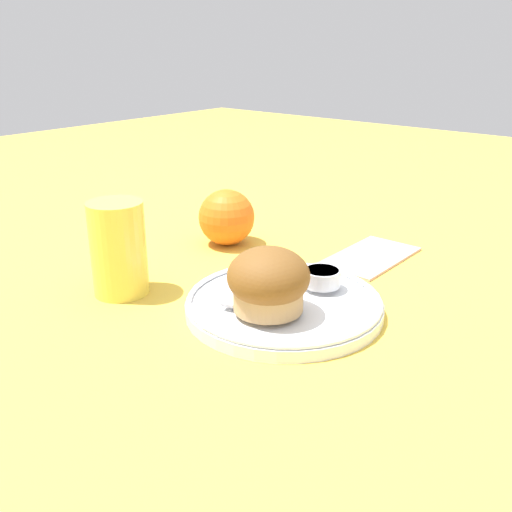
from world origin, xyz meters
TOP-DOWN VIEW (x-y plane):
  - ground_plane at (0.00, 0.00)m, footprint 3.00×3.00m
  - plate at (0.02, 0.01)m, footprint 0.23×0.23m
  - muffin at (-0.02, -0.00)m, footprint 0.09×0.09m
  - cream_ramekin at (0.07, -0.01)m, footprint 0.05×0.05m
  - berry_pair at (0.02, 0.05)m, footprint 0.03×0.01m
  - butter_knife at (0.03, 0.06)m, footprint 0.15×0.07m
  - orange_fruit at (0.15, 0.22)m, footprint 0.09×0.09m
  - juice_glass at (-0.07, 0.20)m, footprint 0.07×0.07m
  - folded_napkin at (0.24, 0.02)m, footprint 0.16×0.09m

SIDE VIEW (x-z plane):
  - ground_plane at x=0.00m, z-range 0.00..0.00m
  - folded_napkin at x=0.24m, z-range 0.00..0.01m
  - plate at x=0.02m, z-range 0.00..0.02m
  - butter_knife at x=0.03m, z-range 0.02..0.02m
  - berry_pair at x=0.02m, z-range 0.02..0.03m
  - cream_ramekin at x=0.07m, z-range 0.02..0.04m
  - orange_fruit at x=0.15m, z-range 0.00..0.09m
  - muffin at x=-0.02m, z-range 0.02..0.09m
  - juice_glass at x=-0.07m, z-range 0.00..0.12m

